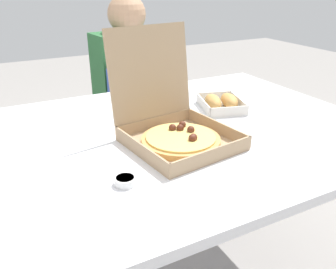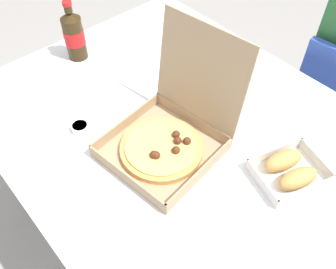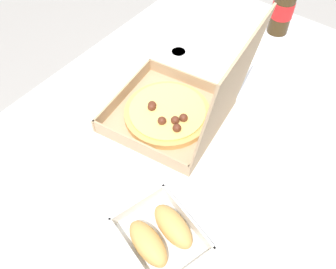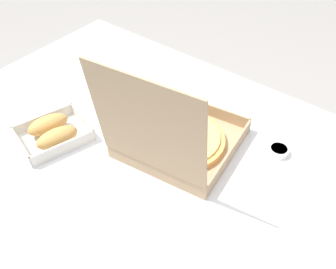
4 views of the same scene
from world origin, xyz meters
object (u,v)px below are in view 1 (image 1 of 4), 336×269
at_px(chair, 132,123).
at_px(pizza_box_open, 175,127).
at_px(diner_person, 125,84).
at_px(paper_menu, 244,86).
at_px(bread_side_box, 221,102).
at_px(dipping_sauce_cup, 125,180).

height_order(chair, pizza_box_open, pizza_box_open).
xyz_separation_m(diner_person, paper_menu, (0.41, -0.50, 0.07)).
xyz_separation_m(diner_person, pizza_box_open, (-0.17, -0.88, 0.11)).
height_order(pizza_box_open, paper_menu, pizza_box_open).
relative_size(pizza_box_open, bread_side_box, 1.66).
xyz_separation_m(paper_menu, dipping_sauce_cup, (-0.81, -0.55, 0.01)).
bearing_deg(diner_person, pizza_box_open, -101.01).
relative_size(diner_person, paper_menu, 5.48).
bearing_deg(chair, pizza_box_open, -102.19).
bearing_deg(dipping_sauce_cup, diner_person, 68.98).
xyz_separation_m(pizza_box_open, bread_side_box, (0.30, 0.18, -0.02)).
distance_m(diner_person, bread_side_box, 0.72).
distance_m(diner_person, dipping_sauce_cup, 1.12).
relative_size(diner_person, dipping_sauce_cup, 20.54).
xyz_separation_m(bread_side_box, dipping_sauce_cup, (-0.53, -0.34, -0.01)).
bearing_deg(paper_menu, diner_person, 157.17).
bearing_deg(dipping_sauce_cup, paper_menu, 33.91).
bearing_deg(bread_side_box, pizza_box_open, -149.53).
distance_m(chair, pizza_box_open, 0.90).
distance_m(bread_side_box, dipping_sauce_cup, 0.63).
bearing_deg(chair, bread_side_box, -79.07).
distance_m(chair, dipping_sauce_cup, 1.11).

